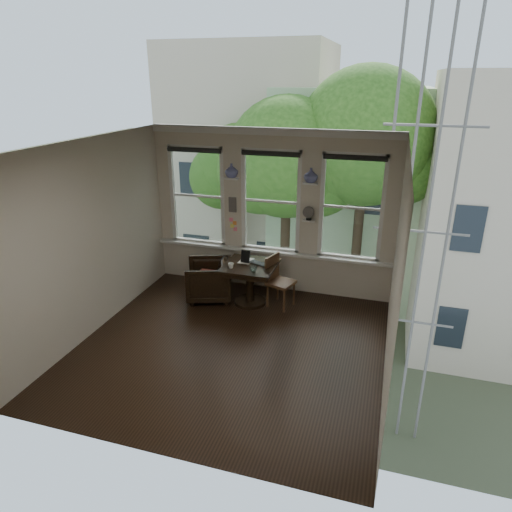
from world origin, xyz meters
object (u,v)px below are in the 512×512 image
(side_chair_right, at_px, (281,282))
(mug, at_px, (231,266))
(laptop, at_px, (257,264))
(table, at_px, (250,284))
(armchair_left, at_px, (209,280))

(side_chair_right, height_order, mug, side_chair_right)
(side_chair_right, relative_size, mug, 9.41)
(laptop, bearing_deg, mug, -125.67)
(side_chair_right, distance_m, mug, 0.93)
(table, height_order, laptop, laptop)
(table, xyz_separation_m, mug, (-0.27, -0.23, 0.42))
(laptop, relative_size, mug, 3.60)
(table, height_order, armchair_left, table)
(armchair_left, height_order, side_chair_right, side_chair_right)
(armchair_left, distance_m, laptop, 0.98)
(table, xyz_separation_m, side_chair_right, (0.55, 0.06, 0.09))
(table, xyz_separation_m, armchair_left, (-0.78, -0.03, -0.01))
(table, distance_m, laptop, 0.41)
(table, xyz_separation_m, laptop, (0.12, 0.02, 0.39))
(table, relative_size, laptop, 2.56)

